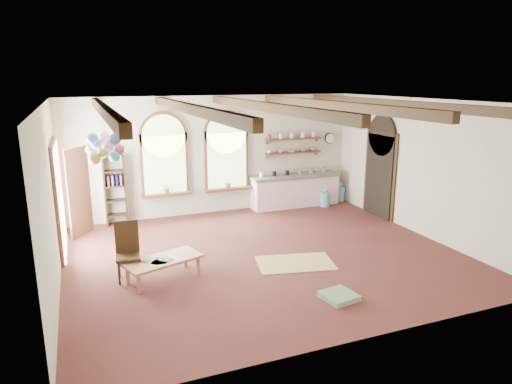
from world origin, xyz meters
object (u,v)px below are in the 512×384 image
kitchen_counter (295,190)px  coffee_table (163,261)px  side_chair (129,263)px  balloon_cluster (106,148)px

kitchen_counter → coffee_table: kitchen_counter is taller
coffee_table → side_chair: (-0.60, 0.23, -0.04)m
coffee_table → side_chair: 0.64m
kitchen_counter → coffee_table: (-4.50, -3.62, -0.12)m
kitchen_counter → balloon_cluster: size_ratio=2.35×
kitchen_counter → coffee_table: size_ratio=1.73×
side_chair → balloon_cluster: bearing=99.8°
side_chair → balloon_cluster: size_ratio=0.96×
coffee_table → balloon_cluster: size_ratio=1.35×
kitchen_counter → side_chair: side_chair is taller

